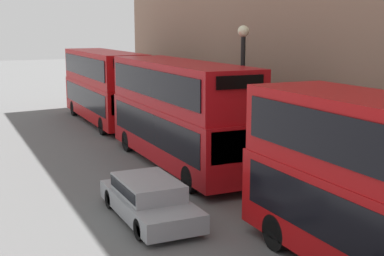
% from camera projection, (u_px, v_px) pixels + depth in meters
% --- Properties ---
extents(bus_second_in_queue, '(2.59, 10.42, 4.50)m').
position_uv_depth(bus_second_in_queue, '(179.00, 109.00, 22.67)').
color(bus_second_in_queue, '#A80F14').
rests_on(bus_second_in_queue, ground).
extents(bus_third_in_queue, '(2.59, 10.49, 4.45)m').
position_uv_depth(bus_third_in_queue, '(104.00, 84.00, 33.09)').
color(bus_third_in_queue, '#B20C0F').
rests_on(bus_third_in_queue, ground).
extents(car_hatchback, '(1.88, 4.67, 1.26)m').
position_uv_depth(car_hatchback, '(149.00, 198.00, 16.70)').
color(car_hatchback, gray).
rests_on(car_hatchback, ground).
extents(street_lamp, '(0.44, 0.44, 5.99)m').
position_uv_depth(street_lamp, '(242.00, 84.00, 20.89)').
color(street_lamp, black).
rests_on(street_lamp, ground).
extents(pedestrian, '(0.36, 0.36, 1.83)m').
position_uv_depth(pedestrian, '(238.00, 141.00, 24.10)').
color(pedestrian, brown).
rests_on(pedestrian, ground).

